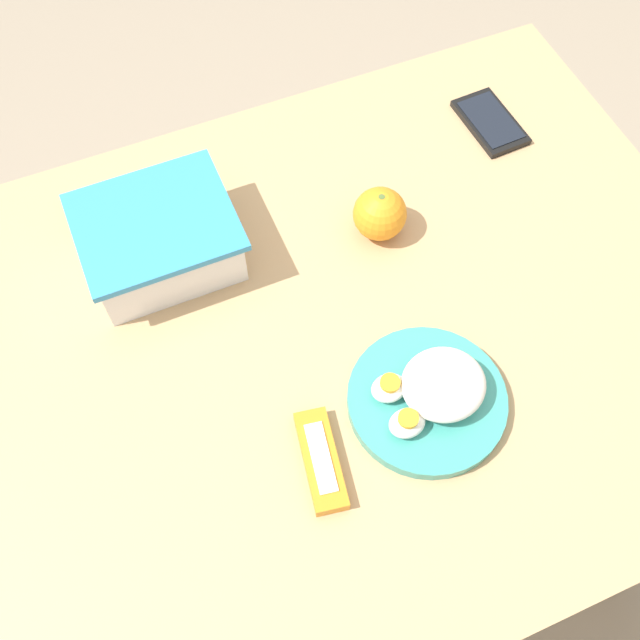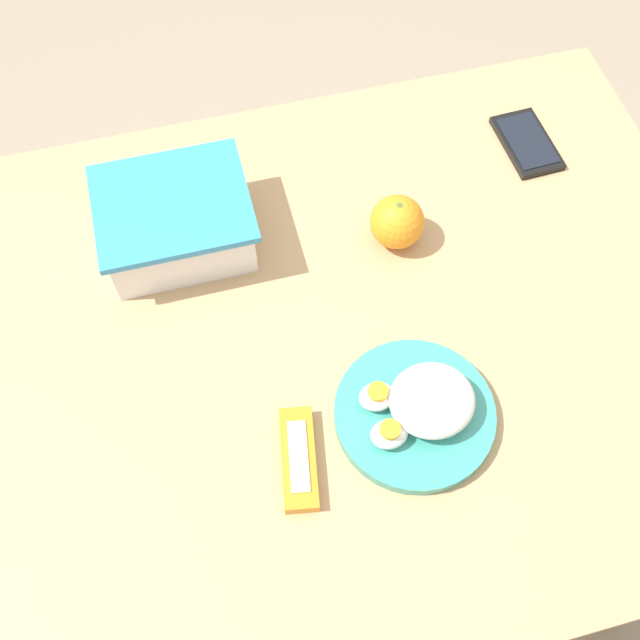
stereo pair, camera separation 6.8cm
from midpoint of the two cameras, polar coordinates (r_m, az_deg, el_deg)
name	(u,v)px [view 2 (the right image)]	position (r m, az deg, el deg)	size (l,w,h in m)	color
ground_plane	(334,496)	(1.66, 2.26, -13.36)	(10.00, 10.00, 0.00)	gray
table	(341,373)	(1.08, 3.40, -4.17)	(1.06, 0.83, 0.74)	tan
food_container	(177,223)	(1.02, -8.98, 7.20)	(0.20, 0.17, 0.09)	white
orange_fruit	(397,222)	(1.02, 7.81, 7.30)	(0.07, 0.07, 0.07)	orange
rice_plate	(418,409)	(0.91, 9.66, -6.85)	(0.19, 0.19, 0.06)	teal
candy_bar	(299,459)	(0.89, 0.59, -10.68)	(0.06, 0.13, 0.02)	orange
cell_phone	(527,143)	(1.20, 17.10, 12.69)	(0.07, 0.12, 0.01)	black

